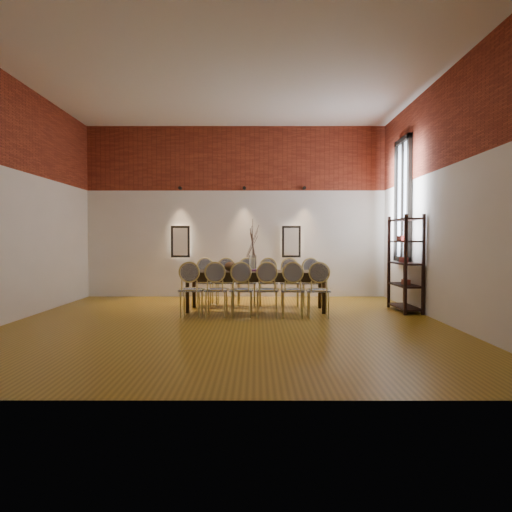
{
  "coord_description": "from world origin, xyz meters",
  "views": [
    {
      "loc": [
        0.48,
        -7.25,
        1.34
      ],
      "look_at": [
        0.47,
        0.96,
        1.05
      ],
      "focal_mm": 32.0,
      "sensor_mm": 36.0,
      "label": 1
    }
  ],
  "objects_px": {
    "dining_table": "(256,291)",
    "vase": "(253,263)",
    "chair_near_b": "(217,290)",
    "book": "(252,270)",
    "chair_near_f": "(318,290)",
    "chair_far_d": "(268,282)",
    "bowl": "(231,266)",
    "shelving_rack": "(405,263)",
    "chair_near_e": "(293,290)",
    "chair_far_f": "(311,283)",
    "chair_near_d": "(267,290)",
    "chair_far_a": "(204,282)",
    "chair_near_a": "(191,290)",
    "chair_far_c": "(247,282)",
    "chair_far_b": "(225,282)",
    "chair_near_c": "(242,290)",
    "chair_far_e": "(290,282)"
  },
  "relations": [
    {
      "from": "chair_near_a",
      "to": "chair_far_c",
      "type": "xyz_separation_m",
      "value": [
        0.94,
        1.38,
        0.0
      ]
    },
    {
      "from": "chair_near_e",
      "to": "shelving_rack",
      "type": "relative_size",
      "value": 0.52
    },
    {
      "from": "chair_near_f",
      "to": "chair_far_e",
      "type": "bearing_deg",
      "value": 107.37
    },
    {
      "from": "chair_far_d",
      "to": "bowl",
      "type": "bearing_deg",
      "value": 47.25
    },
    {
      "from": "chair_far_e",
      "to": "book",
      "type": "xyz_separation_m",
      "value": [
        -0.77,
        -0.62,
        0.3
      ]
    },
    {
      "from": "dining_table",
      "to": "chair_near_b",
      "type": "xyz_separation_m",
      "value": [
        -0.69,
        -0.68,
        0.09
      ]
    },
    {
      "from": "chair_far_e",
      "to": "book",
      "type": "height_order",
      "value": "chair_far_e"
    },
    {
      "from": "chair_near_a",
      "to": "bowl",
      "type": "xyz_separation_m",
      "value": [
        0.65,
        0.63,
        0.37
      ]
    },
    {
      "from": "chair_far_e",
      "to": "vase",
      "type": "distance_m",
      "value": 1.1
    },
    {
      "from": "chair_near_d",
      "to": "chair_far_a",
      "type": "relative_size",
      "value": 1.0
    },
    {
      "from": "chair_near_b",
      "to": "chair_far_c",
      "type": "distance_m",
      "value": 1.48
    },
    {
      "from": "chair_far_a",
      "to": "bowl",
      "type": "xyz_separation_m",
      "value": [
        0.6,
        -0.78,
        0.37
      ]
    },
    {
      "from": "dining_table",
      "to": "chair_far_a",
      "type": "relative_size",
      "value": 2.82
    },
    {
      "from": "chair_near_c",
      "to": "chair_far_a",
      "type": "bearing_deg",
      "value": 122.03
    },
    {
      "from": "chair_far_c",
      "to": "vase",
      "type": "bearing_deg",
      "value": 102.53
    },
    {
      "from": "book",
      "to": "chair_far_c",
      "type": "bearing_deg",
      "value": 99.81
    },
    {
      "from": "chair_near_f",
      "to": "chair_far_c",
      "type": "xyz_separation_m",
      "value": [
        -1.27,
        1.46,
        0.0
      ]
    },
    {
      "from": "chair_far_f",
      "to": "book",
      "type": "height_order",
      "value": "chair_far_f"
    },
    {
      "from": "chair_near_b",
      "to": "vase",
      "type": "distance_m",
      "value": 1.02
    },
    {
      "from": "chair_far_c",
      "to": "chair_far_d",
      "type": "relative_size",
      "value": 1.0
    },
    {
      "from": "chair_far_f",
      "to": "shelving_rack",
      "type": "bearing_deg",
      "value": 159.04
    },
    {
      "from": "dining_table",
      "to": "chair_near_b",
      "type": "relative_size",
      "value": 2.82
    },
    {
      "from": "chair_near_b",
      "to": "chair_near_f",
      "type": "relative_size",
      "value": 1.0
    },
    {
      "from": "chair_far_f",
      "to": "book",
      "type": "distance_m",
      "value": 1.38
    },
    {
      "from": "chair_near_a",
      "to": "chair_near_b",
      "type": "bearing_deg",
      "value": 0.0
    },
    {
      "from": "chair_near_e",
      "to": "chair_far_d",
      "type": "distance_m",
      "value": 1.48
    },
    {
      "from": "chair_far_a",
      "to": "book",
      "type": "relative_size",
      "value": 3.62
    },
    {
      "from": "chair_near_c",
      "to": "chair_far_a",
      "type": "relative_size",
      "value": 1.0
    },
    {
      "from": "dining_table",
      "to": "chair_far_b",
      "type": "xyz_separation_m",
      "value": [
        -0.63,
        0.73,
        0.09
      ]
    },
    {
      "from": "chair_near_a",
      "to": "chair_near_e",
      "type": "bearing_deg",
      "value": 0.0
    },
    {
      "from": "chair_near_d",
      "to": "book",
      "type": "bearing_deg",
      "value": 111.65
    },
    {
      "from": "chair_near_c",
      "to": "vase",
      "type": "bearing_deg",
      "value": 77.47
    },
    {
      "from": "dining_table",
      "to": "vase",
      "type": "height_order",
      "value": "vase"
    },
    {
      "from": "chair_far_d",
      "to": "shelving_rack",
      "type": "xyz_separation_m",
      "value": [
        2.56,
        -0.75,
        0.43
      ]
    },
    {
      "from": "chair_near_f",
      "to": "shelving_rack",
      "type": "distance_m",
      "value": 1.91
    },
    {
      "from": "chair_far_a",
      "to": "chair_far_b",
      "type": "distance_m",
      "value": 0.44
    },
    {
      "from": "chair_near_d",
      "to": "chair_near_e",
      "type": "bearing_deg",
      "value": -0.0
    },
    {
      "from": "chair_near_f",
      "to": "chair_near_d",
      "type": "bearing_deg",
      "value": -180.0
    },
    {
      "from": "vase",
      "to": "bowl",
      "type": "height_order",
      "value": "vase"
    },
    {
      "from": "chair_near_e",
      "to": "vase",
      "type": "distance_m",
      "value": 1.1
    },
    {
      "from": "chair_far_d",
      "to": "book",
      "type": "relative_size",
      "value": 3.62
    },
    {
      "from": "chair_near_b",
      "to": "book",
      "type": "relative_size",
      "value": 3.62
    },
    {
      "from": "bowl",
      "to": "book",
      "type": "height_order",
      "value": "bowl"
    },
    {
      "from": "chair_near_e",
      "to": "chair_far_c",
      "type": "distance_m",
      "value": 1.66
    },
    {
      "from": "chair_near_e",
      "to": "chair_far_d",
      "type": "height_order",
      "value": "same"
    },
    {
      "from": "chair_near_a",
      "to": "chair_far_f",
      "type": "distance_m",
      "value": 2.62
    },
    {
      "from": "dining_table",
      "to": "vase",
      "type": "distance_m",
      "value": 0.53
    },
    {
      "from": "dining_table",
      "to": "chair_near_a",
      "type": "bearing_deg",
      "value": -147.4
    },
    {
      "from": "chair_near_e",
      "to": "chair_far_f",
      "type": "bearing_deg",
      "value": 72.63
    },
    {
      "from": "chair_far_f",
      "to": "vase",
      "type": "relative_size",
      "value": 3.13
    }
  ]
}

